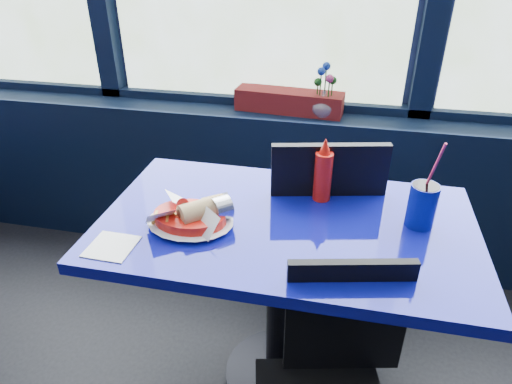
# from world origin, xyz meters

# --- Properties ---
(window_sill) EXTENTS (5.00, 0.26, 0.80)m
(window_sill) POSITION_xyz_m (0.00, 2.87, 0.40)
(window_sill) COLOR black
(window_sill) RESTS_ON ground
(near_table) EXTENTS (1.20, 0.70, 0.75)m
(near_table) POSITION_xyz_m (0.30, 2.00, 0.57)
(near_table) COLOR black
(near_table) RESTS_ON ground
(chair_near_front) EXTENTS (0.44, 0.44, 0.81)m
(chair_near_front) POSITION_xyz_m (0.49, 1.66, 0.46)
(chair_near_front) COLOR black
(chair_near_front) RESTS_ON ground
(chair_near_back) EXTENTS (0.51, 0.51, 0.94)m
(chair_near_back) POSITION_xyz_m (0.44, 2.32, 0.54)
(chair_near_back) COLOR black
(chair_near_back) RESTS_ON ground
(planter_box) EXTENTS (0.52, 0.17, 0.10)m
(planter_box) POSITION_xyz_m (0.17, 2.88, 0.85)
(planter_box) COLOR maroon
(planter_box) RESTS_ON window_sill
(flower_vase) EXTENTS (0.14, 0.14, 0.25)m
(flower_vase) POSITION_xyz_m (0.34, 2.84, 0.88)
(flower_vase) COLOR silver
(flower_vase) RESTS_ON window_sill
(food_basket) EXTENTS (0.29, 0.29, 0.09)m
(food_basket) POSITION_xyz_m (0.01, 1.92, 0.78)
(food_basket) COLOR red
(food_basket) RESTS_ON near_table
(ketchup_bottle) EXTENTS (0.06, 0.06, 0.23)m
(ketchup_bottle) POSITION_xyz_m (0.40, 2.17, 0.85)
(ketchup_bottle) COLOR red
(ketchup_bottle) RESTS_ON near_table
(soda_cup) EXTENTS (0.09, 0.09, 0.30)m
(soda_cup) POSITION_xyz_m (0.71, 2.07, 0.82)
(soda_cup) COLOR #0C168A
(soda_cup) RESTS_ON near_table
(napkin) EXTENTS (0.14, 0.14, 0.00)m
(napkin) POSITION_xyz_m (-0.19, 1.75, 0.75)
(napkin) COLOR white
(napkin) RESTS_ON near_table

